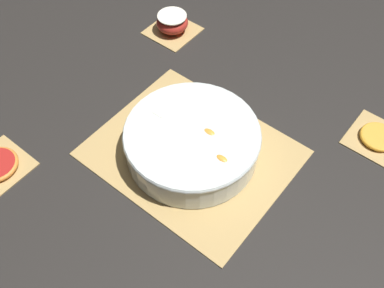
% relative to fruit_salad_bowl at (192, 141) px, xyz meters
% --- Properties ---
extents(ground_plane, '(6.00, 6.00, 0.00)m').
position_rel_fruit_salad_bowl_xyz_m(ground_plane, '(0.00, -0.00, -0.05)').
color(ground_plane, black).
extents(bamboo_mat_center, '(0.43, 0.35, 0.01)m').
position_rel_fruit_salad_bowl_xyz_m(bamboo_mat_center, '(0.00, -0.00, -0.04)').
color(bamboo_mat_center, tan).
rests_on(bamboo_mat_center, ground_plane).
extents(coaster_mat_far_left, '(0.13, 0.13, 0.01)m').
position_rel_fruit_salad_bowl_xyz_m(coaster_mat_far_left, '(-0.31, 0.30, -0.04)').
color(coaster_mat_far_left, tan).
rests_on(coaster_mat_far_left, ground_plane).
extents(coaster_mat_far_right, '(0.13, 0.13, 0.01)m').
position_rel_fruit_salad_bowl_xyz_m(coaster_mat_far_right, '(0.31, 0.30, -0.04)').
color(coaster_mat_far_right, tan).
rests_on(coaster_mat_far_right, ground_plane).
extents(fruit_salad_bowl, '(0.30, 0.30, 0.08)m').
position_rel_fruit_salad_bowl_xyz_m(fruit_salad_bowl, '(0.00, 0.00, 0.00)').
color(fruit_salad_bowl, silver).
rests_on(fruit_salad_bowl, bamboo_mat_center).
extents(apple_half, '(0.09, 0.09, 0.05)m').
position_rel_fruit_salad_bowl_xyz_m(apple_half, '(-0.31, 0.30, -0.02)').
color(apple_half, '#B72D23').
rests_on(apple_half, coaster_mat_far_left).
extents(orange_slice_whole, '(0.09, 0.09, 0.01)m').
position_rel_fruit_salad_bowl_xyz_m(orange_slice_whole, '(0.31, 0.30, -0.04)').
color(orange_slice_whole, '#F9A338').
rests_on(orange_slice_whole, coaster_mat_far_right).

